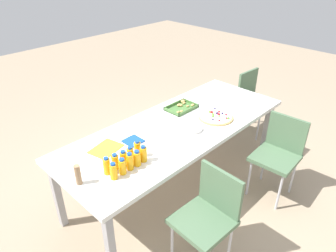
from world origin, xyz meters
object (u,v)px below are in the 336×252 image
(chair_near_right, at_px, (279,151))
(napkin_stack, at_px, (133,141))
(juice_bottle_3, at_px, (137,158))
(juice_bottle_5, at_px, (107,166))
(juice_bottle_1, at_px, (122,167))
(juice_bottle_7, at_px, (123,159))
(juice_bottle_0, at_px, (114,171))
(juice_bottle_2, at_px, (130,162))
(cardboard_tube, at_px, (78,175))
(party_table, at_px, (178,131))
(snack_tray, at_px, (182,107))
(paper_folder, at_px, (106,149))
(chair_end, at_px, (254,97))
(juice_bottle_9, at_px, (138,149))
(fruit_pizza, at_px, (216,117))
(chair_near_left, at_px, (209,212))
(juice_bottle_8, at_px, (130,155))
(juice_bottle_4, at_px, (143,154))
(plate_stack, at_px, (192,128))
(juice_bottle_6, at_px, (115,162))

(chair_near_right, relative_size, napkin_stack, 5.53)
(juice_bottle_3, xyz_separation_m, juice_bottle_5, (-0.23, 0.08, 0.01))
(juice_bottle_1, height_order, juice_bottle_7, juice_bottle_1)
(juice_bottle_0, height_order, juice_bottle_2, juice_bottle_2)
(juice_bottle_2, xyz_separation_m, cardboard_tube, (-0.37, 0.13, 0.01))
(juice_bottle_0, bearing_deg, party_table, 11.80)
(snack_tray, height_order, paper_folder, snack_tray)
(chair_end, height_order, juice_bottle_5, juice_bottle_5)
(juice_bottle_1, relative_size, napkin_stack, 0.91)
(juice_bottle_9, distance_m, fruit_pizza, 0.99)
(chair_end, distance_m, paper_folder, 2.30)
(paper_folder, bearing_deg, chair_near_right, -34.73)
(juice_bottle_1, bearing_deg, snack_tray, 20.04)
(juice_bottle_3, bearing_deg, napkin_stack, 55.25)
(chair_end, bearing_deg, chair_near_left, 26.01)
(chair_end, distance_m, cardboard_tube, 2.70)
(juice_bottle_8, relative_size, paper_folder, 0.52)
(juice_bottle_9, bearing_deg, juice_bottle_8, -175.58)
(chair_near_right, xyz_separation_m, juice_bottle_5, (-1.54, 0.66, 0.31))
(juice_bottle_4, bearing_deg, chair_near_left, -79.00)
(party_table, relative_size, plate_stack, 11.63)
(cardboard_tube, relative_size, paper_folder, 0.62)
(juice_bottle_0, distance_m, juice_bottle_8, 0.24)
(chair_end, bearing_deg, juice_bottle_9, 8.25)
(juice_bottle_0, bearing_deg, cardboard_tube, 148.07)
(chair_near_left, distance_m, juice_bottle_1, 0.74)
(party_table, height_order, chair_near_left, chair_near_left)
(party_table, height_order, fruit_pizza, fruit_pizza)
(juice_bottle_8, distance_m, plate_stack, 0.72)
(snack_tray, relative_size, paper_folder, 1.22)
(juice_bottle_6, xyz_separation_m, juice_bottle_9, (0.23, 0.00, 0.01))
(chair_near_left, xyz_separation_m, juice_bottle_9, (-0.11, 0.67, 0.31))
(juice_bottle_4, height_order, cardboard_tube, cardboard_tube)
(chair_near_left, xyz_separation_m, juice_bottle_0, (-0.41, 0.59, 0.30))
(juice_bottle_2, xyz_separation_m, paper_folder, (0.03, 0.36, -0.07))
(juice_bottle_0, relative_size, juice_bottle_8, 1.03)
(plate_stack, distance_m, paper_folder, 0.82)
(juice_bottle_0, xyz_separation_m, juice_bottle_5, (-0.00, 0.08, 0.00))
(juice_bottle_5, xyz_separation_m, snack_tray, (1.21, 0.33, -0.06))
(juice_bottle_8, relative_size, snack_tray, 0.43)
(chair_end, xyz_separation_m, juice_bottle_3, (-2.24, -0.26, 0.30))
(party_table, xyz_separation_m, cardboard_tube, (-1.12, -0.06, 0.14))
(juice_bottle_6, bearing_deg, juice_bottle_3, -28.96)
(juice_bottle_0, relative_size, snack_tray, 0.44)
(juice_bottle_5, relative_size, napkin_stack, 0.98)
(juice_bottle_3, bearing_deg, juice_bottle_5, 160.20)
(juice_bottle_1, xyz_separation_m, juice_bottle_6, (-0.00, 0.08, 0.00))
(juice_bottle_8, bearing_deg, chair_near_right, -26.49)
(chair_end, relative_size, juice_bottle_9, 5.51)
(juice_bottle_9, bearing_deg, juice_bottle_0, -164.73)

